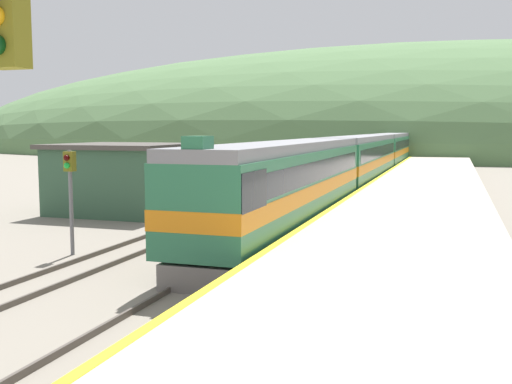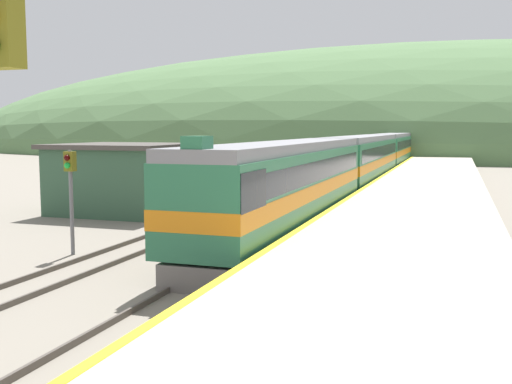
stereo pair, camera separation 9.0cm
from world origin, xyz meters
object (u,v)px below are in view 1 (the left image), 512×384
carriage_third (391,150)px  signal_post_siding (70,180)px  express_train_lead_car (286,185)px  siding_train (306,163)px  carriage_fourth (406,144)px  carriage_second (362,159)px

carriage_third → signal_post_siding: 51.35m
express_train_lead_car → siding_train: express_train_lead_car is taller
siding_train → signal_post_siding: signal_post_siding is taller
express_train_lead_car → carriage_fourth: (0.00, 67.58, -0.01)m
carriage_third → siding_train: size_ratio=0.64×
signal_post_siding → carriage_fourth: bearing=85.1°
express_train_lead_car → carriage_third: 44.77m
express_train_lead_car → carriage_third: size_ratio=0.90×
carriage_second → carriage_fourth: size_ratio=1.00×
carriage_second → carriage_third: size_ratio=1.00×
carriage_second → carriage_third: bearing=90.0°
carriage_second → carriage_third: (0.00, 22.81, 0.00)m
carriage_second → signal_post_siding: size_ratio=5.77×
carriage_third → carriage_fourth: bearing=90.0°
carriage_third → carriage_fourth: size_ratio=1.00×
carriage_fourth → signal_post_siding: carriage_fourth is taller
siding_train → carriage_third: bearing=77.8°
carriage_fourth → siding_train: size_ratio=0.64×
signal_post_siding → carriage_third: bearing=82.9°
siding_train → signal_post_siding: 29.31m
express_train_lead_car → carriage_fourth: 67.58m
express_train_lead_car → carriage_second: express_train_lead_car is taller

